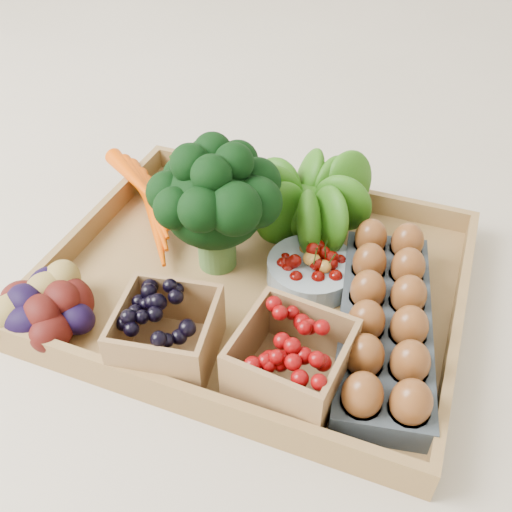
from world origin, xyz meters
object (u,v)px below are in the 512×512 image
(cherry_bowl, at_px, (311,271))
(egg_carton, at_px, (384,326))
(tray, at_px, (256,284))
(broccoli, at_px, (216,225))

(cherry_bowl, distance_m, egg_carton, 0.13)
(tray, bearing_deg, broccoli, 167.81)
(broccoli, relative_size, cherry_bowl, 1.46)
(tray, xyz_separation_m, egg_carton, (0.19, -0.04, 0.03))
(tray, relative_size, broccoli, 3.06)
(broccoli, bearing_deg, cherry_bowl, 6.20)
(broccoli, bearing_deg, egg_carton, -11.57)
(tray, distance_m, egg_carton, 0.19)
(cherry_bowl, bearing_deg, broccoli, -173.80)
(cherry_bowl, xyz_separation_m, egg_carton, (0.11, -0.07, 0.00))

